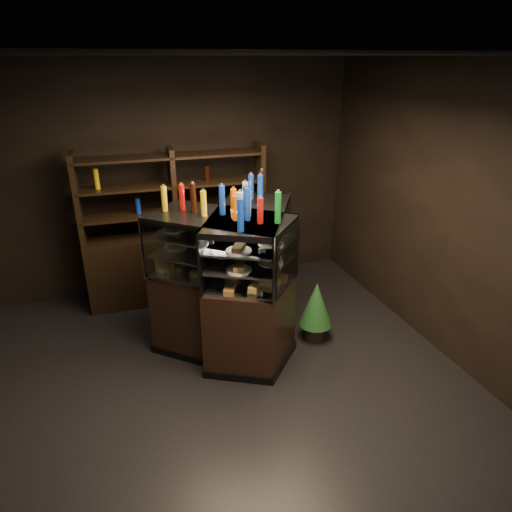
{
  "coord_description": "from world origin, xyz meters",
  "views": [
    {
      "loc": [
        -0.78,
        -3.48,
        2.98
      ],
      "look_at": [
        0.53,
        0.42,
        1.19
      ],
      "focal_mm": 32.0,
      "sensor_mm": 36.0,
      "label": 1
    }
  ],
  "objects": [
    {
      "name": "bottles_top",
      "position": [
        0.4,
        0.68,
        1.71
      ],
      "size": [
        1.09,
        1.1,
        0.3
      ],
      "color": "black",
      "rests_on": "display_case"
    },
    {
      "name": "display_case",
      "position": [
        0.4,
        0.67,
        0.52
      ],
      "size": [
        1.75,
        1.61,
        1.57
      ],
      "rotation": [
        0.0,
        0.0,
        0.18
      ],
      "color": "black",
      "rests_on": "ground"
    },
    {
      "name": "back_shelving",
      "position": [
        -0.01,
        2.05,
        0.61
      ],
      "size": [
        2.31,
        0.49,
        2.0
      ],
      "rotation": [
        0.0,
        0.0,
        -0.03
      ],
      "color": "black",
      "rests_on": "ground"
    },
    {
      "name": "potted_conifer",
      "position": [
        1.29,
        0.54,
        0.46
      ],
      "size": [
        0.37,
        0.37,
        0.8
      ],
      "rotation": [
        0.0,
        0.0,
        -0.22
      ],
      "color": "black",
      "rests_on": "ground"
    },
    {
      "name": "food_display",
      "position": [
        0.4,
        0.67,
        1.19
      ],
      "size": [
        1.27,
        1.24,
        0.48
      ],
      "color": "gold",
      "rests_on": "display_case"
    },
    {
      "name": "ground",
      "position": [
        0.0,
        0.0,
        0.0
      ],
      "size": [
        5.0,
        5.0,
        0.0
      ],
      "primitive_type": "plane",
      "color": "black",
      "rests_on": "ground"
    },
    {
      "name": "room_shell",
      "position": [
        0.0,
        0.0,
        1.94
      ],
      "size": [
        5.02,
        5.02,
        3.01
      ],
      "color": "black",
      "rests_on": "ground"
    }
  ]
}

